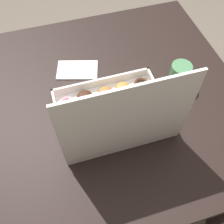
# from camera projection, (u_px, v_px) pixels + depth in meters

# --- Properties ---
(ground_plane) EXTENTS (8.00, 8.00, 0.00)m
(ground_plane) POSITION_uv_depth(u_px,v_px,m) (115.00, 172.00, 1.63)
(ground_plane) COLOR #6B6054
(dining_table) EXTENTS (0.94, 0.98, 0.78)m
(dining_table) POSITION_uv_depth(u_px,v_px,m) (117.00, 112.00, 1.08)
(dining_table) COLOR black
(dining_table) RESTS_ON ground_plane
(donut_box) EXTENTS (0.38, 0.29, 0.33)m
(donut_box) POSITION_uv_depth(u_px,v_px,m) (115.00, 115.00, 0.86)
(donut_box) COLOR white
(donut_box) RESTS_ON dining_table
(coffee_mug) EXTENTS (0.08, 0.08, 0.09)m
(coffee_mug) POSITION_uv_depth(u_px,v_px,m) (180.00, 74.00, 0.98)
(coffee_mug) COLOR #4C8456
(coffee_mug) RESTS_ON dining_table
(paper_napkin) EXTENTS (0.18, 0.14, 0.01)m
(paper_napkin) POSITION_uv_depth(u_px,v_px,m) (77.00, 70.00, 1.05)
(paper_napkin) COLOR white
(paper_napkin) RESTS_ON dining_table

